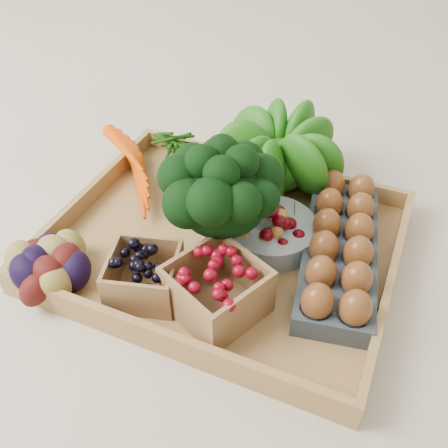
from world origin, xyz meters
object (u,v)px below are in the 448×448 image
at_px(broccoli, 222,216).
at_px(egg_carton, 339,253).
at_px(cherry_bowl, 271,232).
at_px(tray, 224,247).

height_order(broccoli, egg_carton, broccoli).
height_order(broccoli, cherry_bowl, broccoli).
relative_size(broccoli, egg_carton, 0.57).
bearing_deg(tray, egg_carton, 10.77).
bearing_deg(egg_carton, tray, -179.36).
relative_size(cherry_bowl, egg_carton, 0.47).
height_order(cherry_bowl, egg_carton, cherry_bowl).
relative_size(tray, egg_carton, 1.70).
xyz_separation_m(broccoli, egg_carton, (0.18, 0.05, -0.05)).
bearing_deg(cherry_bowl, tray, -151.14).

